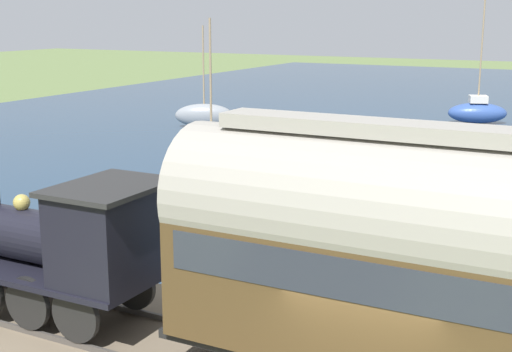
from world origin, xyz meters
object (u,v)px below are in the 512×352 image
object	(u,v)px
sailboat_blue	(477,112)
rowboat_far_out	(321,227)
steam_locomotive	(73,241)
passenger_coach	(436,259)
sailboat_red	(212,151)
sailboat_gray	(204,115)

from	to	relation	value
sailboat_blue	rowboat_far_out	size ratio (longest dim) A/B	2.82
steam_locomotive	passenger_coach	world-z (taller)	passenger_coach
passenger_coach	steam_locomotive	bearing A→B (deg)	90.00
sailboat_red	sailboat_gray	world-z (taller)	sailboat_red
sailboat_red	sailboat_gray	size ratio (longest dim) A/B	1.08
rowboat_far_out	sailboat_red	bearing A→B (deg)	68.40
passenger_coach	rowboat_far_out	world-z (taller)	passenger_coach
sailboat_gray	passenger_coach	bearing A→B (deg)	-166.21
passenger_coach	sailboat_gray	world-z (taller)	sailboat_gray
passenger_coach	sailboat_blue	world-z (taller)	sailboat_blue
steam_locomotive	sailboat_gray	size ratio (longest dim) A/B	0.85
passenger_coach	sailboat_blue	xyz separation A→B (m)	(35.18, 6.03, -2.25)
steam_locomotive	sailboat_blue	distance (m)	35.24
steam_locomotive	sailboat_red	size ratio (longest dim) A/B	0.79
sailboat_gray	steam_locomotive	bearing A→B (deg)	-177.92
steam_locomotive	sailboat_red	world-z (taller)	sailboat_red
rowboat_far_out	passenger_coach	bearing A→B (deg)	-129.89
passenger_coach	sailboat_blue	size ratio (longest dim) A/B	1.11
sailboat_blue	rowboat_far_out	world-z (taller)	sailboat_blue
sailboat_red	sailboat_gray	bearing A→B (deg)	54.28
sailboat_red	sailboat_blue	size ratio (longest dim) A/B	0.79
steam_locomotive	passenger_coach	distance (m)	7.50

